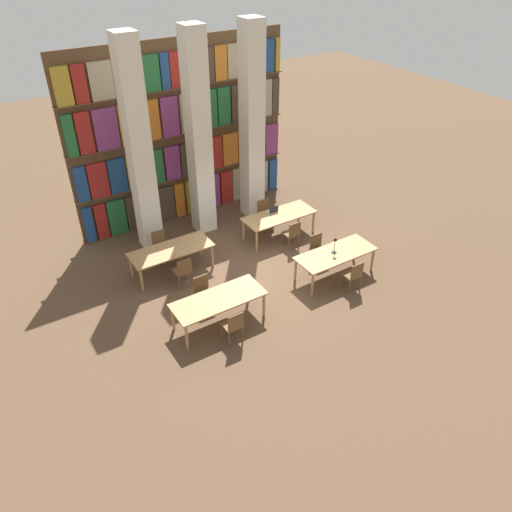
# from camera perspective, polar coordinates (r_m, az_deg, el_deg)

# --- Properties ---
(ground_plane) EXTENTS (40.00, 40.00, 0.00)m
(ground_plane) POSITION_cam_1_polar(r_m,az_deg,el_deg) (13.86, -0.29, -2.03)
(ground_plane) COLOR brown
(bookshelf_bank) EXTENTS (7.04, 0.35, 5.50)m
(bookshelf_bank) POSITION_cam_1_polar(r_m,az_deg,el_deg) (15.79, -8.33, 13.20)
(bookshelf_bank) COLOR brown
(bookshelf_bank) RESTS_ON ground_plane
(pillar_left) EXTENTS (0.59, 0.59, 6.00)m
(pillar_left) POSITION_cam_1_polar(r_m,az_deg,el_deg) (14.07, -13.23, 11.66)
(pillar_left) COLOR silver
(pillar_left) RESTS_ON ground_plane
(pillar_center) EXTENTS (0.59, 0.59, 6.00)m
(pillar_center) POSITION_cam_1_polar(r_m,az_deg,el_deg) (14.69, -6.58, 13.32)
(pillar_center) COLOR silver
(pillar_center) RESTS_ON ground_plane
(pillar_right) EXTENTS (0.59, 0.59, 6.00)m
(pillar_right) POSITION_cam_1_polar(r_m,az_deg,el_deg) (15.50, -0.47, 14.67)
(pillar_right) COLOR silver
(pillar_right) RESTS_ON ground_plane
(reading_table_0) EXTENTS (2.25, 0.91, 0.75)m
(reading_table_0) POSITION_cam_1_polar(r_m,az_deg,el_deg) (11.90, -4.30, -5.15)
(reading_table_0) COLOR tan
(reading_table_0) RESTS_ON ground_plane
(chair_0) EXTENTS (0.42, 0.40, 0.88)m
(chair_0) POSITION_cam_1_polar(r_m,az_deg,el_deg) (11.52, -2.60, -7.93)
(chair_0) COLOR brown
(chair_0) RESTS_ON ground_plane
(chair_1) EXTENTS (0.42, 0.40, 0.88)m
(chair_1) POSITION_cam_1_polar(r_m,az_deg,el_deg) (12.53, -6.01, -4.04)
(chair_1) COLOR brown
(chair_1) RESTS_ON ground_plane
(reading_table_1) EXTENTS (2.25, 0.91, 0.75)m
(reading_table_1) POSITION_cam_1_polar(r_m,az_deg,el_deg) (13.59, 9.08, 0.10)
(reading_table_1) COLOR tan
(reading_table_1) RESTS_ON ground_plane
(chair_2) EXTENTS (0.42, 0.40, 0.88)m
(chair_2) POSITION_cam_1_polar(r_m,az_deg,el_deg) (13.27, 11.05, -2.11)
(chair_2) COLOR brown
(chair_2) RESTS_ON ground_plane
(chair_3) EXTENTS (0.42, 0.40, 0.88)m
(chair_3) POSITION_cam_1_polar(r_m,az_deg,el_deg) (14.15, 7.11, 0.89)
(chair_3) COLOR brown
(chair_3) RESTS_ON ground_plane
(desk_lamp_0) EXTENTS (0.14, 0.14, 0.47)m
(desk_lamp_0) POSITION_cam_1_polar(r_m,az_deg,el_deg) (13.37, 9.02, 1.50)
(desk_lamp_0) COLOR black
(desk_lamp_0) RESTS_ON reading_table_1
(reading_table_2) EXTENTS (2.25, 0.91, 0.75)m
(reading_table_2) POSITION_cam_1_polar(r_m,az_deg,el_deg) (13.76, -9.67, 0.53)
(reading_table_2) COLOR tan
(reading_table_2) RESTS_ON ground_plane
(chair_4) EXTENTS (0.42, 0.40, 0.88)m
(chair_4) POSITION_cam_1_polar(r_m,az_deg,el_deg) (13.30, -8.32, -1.67)
(chair_4) COLOR brown
(chair_4) RESTS_ON ground_plane
(chair_5) EXTENTS (0.42, 0.40, 0.88)m
(chair_5) POSITION_cam_1_polar(r_m,az_deg,el_deg) (14.45, -10.83, 1.26)
(chair_5) COLOR brown
(chair_5) RESTS_ON ground_plane
(reading_table_3) EXTENTS (2.25, 0.91, 0.75)m
(reading_table_3) POSITION_cam_1_polar(r_m,az_deg,el_deg) (15.18, 2.66, 4.49)
(reading_table_3) COLOR tan
(reading_table_3) RESTS_ON ground_plane
(chair_6) EXTENTS (0.42, 0.40, 0.88)m
(chair_6) POSITION_cam_1_polar(r_m,az_deg,el_deg) (14.75, 4.15, 2.59)
(chair_6) COLOR brown
(chair_6) RESTS_ON ground_plane
(chair_7) EXTENTS (0.42, 0.40, 0.88)m
(chair_7) POSITION_cam_1_polar(r_m,az_deg,el_deg) (15.79, 1.01, 4.99)
(chair_7) COLOR brown
(chair_7) RESTS_ON ground_plane
(laptop) EXTENTS (0.32, 0.22, 0.21)m
(laptop) POSITION_cam_1_polar(r_m,az_deg,el_deg) (15.28, 1.89, 5.20)
(laptop) COLOR silver
(laptop) RESTS_ON reading_table_3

